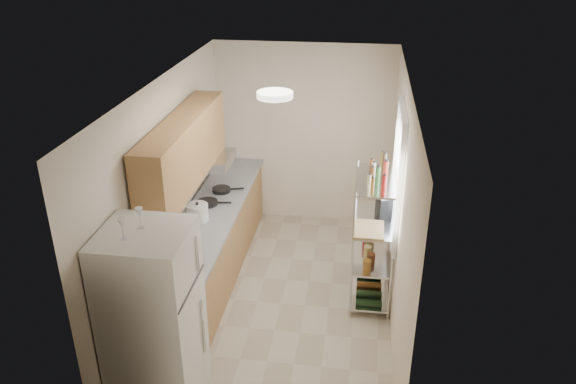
# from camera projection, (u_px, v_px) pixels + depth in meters

# --- Properties ---
(room) EXTENTS (2.52, 4.42, 2.62)m
(room) POSITION_uv_depth(u_px,v_px,m) (281.00, 204.00, 5.98)
(room) COLOR #B5A992
(room) RESTS_ON ground
(counter_run) EXTENTS (0.63, 3.51, 0.90)m
(counter_run) POSITION_uv_depth(u_px,v_px,m) (212.00, 245.00, 6.85)
(counter_run) COLOR #B17A4B
(counter_run) RESTS_ON ground
(upper_cabinets) EXTENTS (0.33, 2.20, 0.72)m
(upper_cabinets) POSITION_uv_depth(u_px,v_px,m) (184.00, 151.00, 5.98)
(upper_cabinets) COLOR #B17A4B
(upper_cabinets) RESTS_ON room
(range_hood) EXTENTS (0.50, 0.60, 0.12)m
(range_hood) POSITION_uv_depth(u_px,v_px,m) (211.00, 160.00, 6.87)
(range_hood) COLOR #B7BABC
(range_hood) RESTS_ON room
(window) EXTENTS (0.06, 1.00, 1.46)m
(window) POSITION_uv_depth(u_px,v_px,m) (398.00, 175.00, 6.03)
(window) COLOR white
(window) RESTS_ON room
(bakers_rack) EXTENTS (0.45, 0.90, 1.73)m
(bakers_rack) POSITION_uv_depth(u_px,v_px,m) (374.00, 213.00, 6.20)
(bakers_rack) COLOR silver
(bakers_rack) RESTS_ON ground
(ceiling_dome) EXTENTS (0.34, 0.34, 0.05)m
(ceiling_dome) POSITION_uv_depth(u_px,v_px,m) (275.00, 95.00, 5.17)
(ceiling_dome) COLOR white
(ceiling_dome) RESTS_ON room
(refrigerator) EXTENTS (0.73, 0.73, 1.77)m
(refrigerator) POSITION_uv_depth(u_px,v_px,m) (154.00, 321.00, 4.84)
(refrigerator) COLOR silver
(refrigerator) RESTS_ON ground
(wine_glass_a) EXTENTS (0.06, 0.06, 0.18)m
(wine_glass_a) POSITION_uv_depth(u_px,v_px,m) (140.00, 218.00, 4.50)
(wine_glass_a) COLOR silver
(wine_glass_a) RESTS_ON refrigerator
(wine_glass_b) EXTENTS (0.06, 0.06, 0.18)m
(wine_glass_b) POSITION_uv_depth(u_px,v_px,m) (122.00, 229.00, 4.33)
(wine_glass_b) COLOR silver
(wine_glass_b) RESTS_ON refrigerator
(rice_cooker) EXTENTS (0.25, 0.25, 0.20)m
(rice_cooker) POSITION_uv_depth(u_px,v_px,m) (198.00, 212.00, 6.45)
(rice_cooker) COLOR silver
(rice_cooker) RESTS_ON counter_run
(frying_pan_large) EXTENTS (0.29, 0.29, 0.04)m
(frying_pan_large) POSITION_uv_depth(u_px,v_px,m) (207.00, 203.00, 6.85)
(frying_pan_large) COLOR black
(frying_pan_large) RESTS_ON counter_run
(frying_pan_small) EXTENTS (0.29, 0.29, 0.05)m
(frying_pan_small) POSITION_uv_depth(u_px,v_px,m) (221.00, 190.00, 7.18)
(frying_pan_small) COLOR black
(frying_pan_small) RESTS_ON counter_run
(cutting_board) EXTENTS (0.34, 0.43, 0.03)m
(cutting_board) POSITION_uv_depth(u_px,v_px,m) (368.00, 230.00, 6.02)
(cutting_board) COLOR tan
(cutting_board) RESTS_ON bakers_rack
(espresso_machine) EXTENTS (0.19, 0.24, 0.25)m
(espresso_machine) POSITION_uv_depth(u_px,v_px,m) (384.00, 205.00, 6.33)
(espresso_machine) COLOR black
(espresso_machine) RESTS_ON bakers_rack
(storage_bag) EXTENTS (0.13, 0.17, 0.17)m
(storage_bag) POSITION_uv_depth(u_px,v_px,m) (368.00, 236.00, 6.66)
(storage_bag) COLOR maroon
(storage_bag) RESTS_ON bakers_rack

